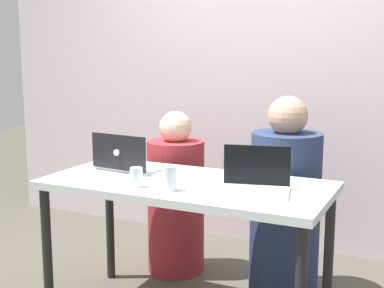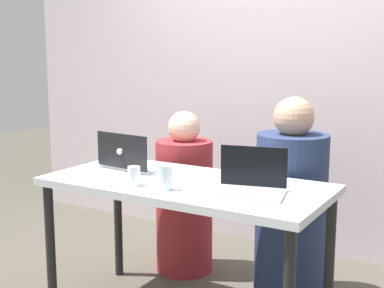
{
  "view_description": "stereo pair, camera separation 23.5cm",
  "coord_description": "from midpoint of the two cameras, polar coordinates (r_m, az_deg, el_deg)",
  "views": [
    {
      "loc": [
        1.15,
        -2.34,
        1.4
      ],
      "look_at": [
        0.0,
        0.07,
        0.93
      ],
      "focal_mm": 50.0,
      "sensor_mm": 36.0,
      "label": 1
    },
    {
      "loc": [
        1.36,
        -2.23,
        1.4
      ],
      "look_at": [
        0.0,
        0.07,
        0.93
      ],
      "focal_mm": 50.0,
      "sensor_mm": 36.0,
      "label": 2
    }
  ],
  "objects": [
    {
      "name": "back_wall",
      "position": [
        3.83,
        6.57,
        8.69
      ],
      "size": [
        4.5,
        0.1,
        2.64
      ],
      "primitive_type": "cube",
      "color": "silver",
      "rests_on": "ground"
    },
    {
      "name": "desk",
      "position": [
        2.7,
        -3.12,
        -5.65
      ],
      "size": [
        1.43,
        0.67,
        0.75
      ],
      "color": "silver",
      "rests_on": "ground"
    },
    {
      "name": "person_on_left",
      "position": [
        3.41,
        -3.72,
        -6.12
      ],
      "size": [
        0.42,
        0.42,
        1.03
      ],
      "rotation": [
        0.0,
        0.0,
        3.33
      ],
      "color": "maroon",
      "rests_on": "ground"
    },
    {
      "name": "person_on_right",
      "position": [
        3.12,
        7.77,
        -6.7
      ],
      "size": [
        0.45,
        0.45,
        1.15
      ],
      "rotation": [
        0.0,
        0.0,
        3.02
      ],
      "color": "navy",
      "rests_on": "ground"
    },
    {
      "name": "laptop_back_left",
      "position": [
        2.95,
        -9.24,
        -1.95
      ],
      "size": [
        0.37,
        0.26,
        0.21
      ],
      "rotation": [
        0.0,
        0.0,
        3.05
      ],
      "color": "silver",
      "rests_on": "desk"
    },
    {
      "name": "laptop_front_right",
      "position": [
        2.48,
        4.07,
        -4.14
      ],
      "size": [
        0.36,
        0.28,
        0.21
      ],
      "rotation": [
        0.0,
        0.0,
        0.24
      ],
      "color": "silver",
      "rests_on": "desk"
    },
    {
      "name": "water_glass_center",
      "position": [
        2.51,
        -5.08,
        -3.86
      ],
      "size": [
        0.07,
        0.07,
        0.12
      ],
      "color": "silver",
      "rests_on": "desk"
    },
    {
      "name": "water_glass_left",
      "position": [
        2.59,
        -8.54,
        -3.69
      ],
      "size": [
        0.06,
        0.06,
        0.1
      ],
      "color": "white",
      "rests_on": "desk"
    }
  ]
}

